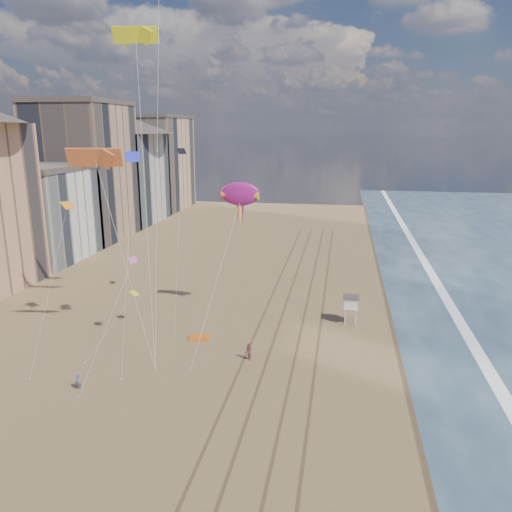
{
  "coord_description": "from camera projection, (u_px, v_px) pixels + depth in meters",
  "views": [
    {
      "loc": [
        8.2,
        -26.88,
        23.3
      ],
      "look_at": [
        -1.03,
        26.0,
        9.5
      ],
      "focal_mm": 35.0,
      "sensor_mm": 36.0,
      "label": 1
    }
  ],
  "objects": [
    {
      "name": "ground",
      "position": [
        204.0,
        493.0,
        32.81
      ],
      "size": [
        260.0,
        260.0,
        0.0
      ],
      "primitive_type": "plane",
      "color": "brown",
      "rests_on": "ground"
    },
    {
      "name": "wet_sand",
      "position": [
        418.0,
        305.0,
        67.81
      ],
      "size": [
        260.0,
        260.0,
        0.0
      ],
      "primitive_type": "plane",
      "color": "#42301E",
      "rests_on": "ground"
    },
    {
      "name": "foam",
      "position": [
        451.0,
        306.0,
        67.11
      ],
      "size": [
        260.0,
        260.0,
        0.0
      ],
      "primitive_type": "plane",
      "color": "white",
      "rests_on": "ground"
    },
    {
      "name": "tracks",
      "position": [
        290.0,
        324.0,
        61.01
      ],
      "size": [
        7.68,
        120.0,
        0.01
      ],
      "color": "brown",
      "rests_on": "ground"
    },
    {
      "name": "buildings",
      "position": [
        70.0,
        178.0,
        99.63
      ],
      "size": [
        34.72,
        131.35,
        29.0
      ],
      "color": "#C6B284",
      "rests_on": "ground"
    },
    {
      "name": "lifeguard_stand",
      "position": [
        351.0,
        303.0,
        60.66
      ],
      "size": [
        1.94,
        1.94,
        3.51
      ],
      "color": "white",
      "rests_on": "ground"
    },
    {
      "name": "grounded_kite",
      "position": [
        199.0,
        338.0,
        56.74
      ],
      "size": [
        2.57,
        1.89,
        0.26
      ],
      "primitive_type": "cube",
      "rotation": [
        0.0,
        0.0,
        0.19
      ],
      "color": "#DA5B12",
      "rests_on": "ground"
    },
    {
      "name": "show_kite",
      "position": [
        240.0,
        194.0,
        59.47
      ],
      "size": [
        4.62,
        7.87,
        20.86
      ],
      "color": "#92166B",
      "rests_on": "ground"
    },
    {
      "name": "kite_flyer_a",
      "position": [
        78.0,
        382.0,
        45.63
      ],
      "size": [
        0.63,
        0.5,
        1.51
      ],
      "primitive_type": "imported",
      "rotation": [
        0.0,
        0.0,
        0.27
      ],
      "color": "#54586D",
      "rests_on": "ground"
    },
    {
      "name": "kite_flyer_b",
      "position": [
        249.0,
        352.0,
        51.36
      ],
      "size": [
        1.1,
        1.15,
        1.86
      ],
      "primitive_type": "imported",
      "rotation": [
        0.0,
        0.0,
        -0.95
      ],
      "color": "#9B554F",
      "rests_on": "ground"
    },
    {
      "name": "parafoils",
      "position": [
        132.0,
        45.0,
        46.94
      ],
      "size": [
        12.71,
        9.5,
        18.81
      ],
      "color": "black",
      "rests_on": "ground"
    },
    {
      "name": "small_kites",
      "position": [
        125.0,
        201.0,
        54.23
      ],
      "size": [
        12.35,
        13.21,
        17.25
      ],
      "color": "#272DD1",
      "rests_on": "ground"
    }
  ]
}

